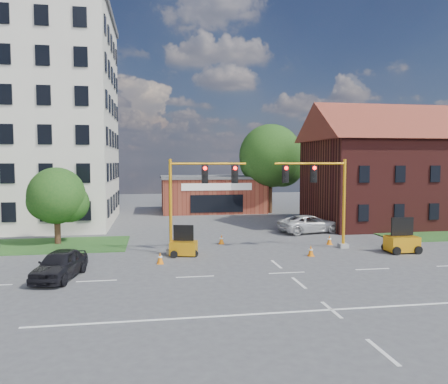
# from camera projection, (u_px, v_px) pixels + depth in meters

# --- Properties ---
(ground) EXTENTS (120.00, 120.00, 0.00)m
(ground) POSITION_uv_depth(u_px,v_px,m) (287.00, 273.00, 23.68)
(ground) COLOR #49494C
(ground) RESTS_ON ground
(lane_markings) EXTENTS (60.00, 36.00, 0.01)m
(lane_markings) POSITION_uv_depth(u_px,v_px,m) (306.00, 289.00, 20.73)
(lane_markings) COLOR white
(lane_markings) RESTS_ON ground
(office_block) EXTENTS (18.40, 15.40, 20.60)m
(office_block) POSITION_uv_depth(u_px,v_px,m) (14.00, 116.00, 41.29)
(office_block) COLOR silver
(office_block) RESTS_ON ground
(brick_shop) EXTENTS (12.40, 8.40, 4.30)m
(brick_shop) POSITION_uv_depth(u_px,v_px,m) (212.00, 193.00, 53.05)
(brick_shop) COLOR maroon
(brick_shop) RESTS_ON ground
(townhouse_row) EXTENTS (21.00, 11.00, 11.50)m
(townhouse_row) POSITION_uv_depth(u_px,v_px,m) (417.00, 163.00, 41.93)
(townhouse_row) COLOR #471815
(townhouse_row) RESTS_ON ground
(tree_large) EXTENTS (7.74, 7.37, 10.39)m
(tree_large) POSITION_uv_depth(u_px,v_px,m) (274.00, 158.00, 51.00)
(tree_large) COLOR #3E2516
(tree_large) RESTS_ON ground
(tree_nw_front) EXTENTS (4.30, 4.09, 5.62)m
(tree_nw_front) POSITION_uv_depth(u_px,v_px,m) (60.00, 198.00, 31.63)
(tree_nw_front) COLOR #3E2516
(tree_nw_front) RESTS_ON ground
(signal_mast_west) EXTENTS (5.30, 0.60, 6.20)m
(signal_mast_west) POSITION_uv_depth(u_px,v_px,m) (196.00, 194.00, 28.61)
(signal_mast_west) COLOR #979892
(signal_mast_west) RESTS_ON ground
(signal_mast_east) EXTENTS (5.30, 0.60, 6.20)m
(signal_mast_east) POSITION_uv_depth(u_px,v_px,m) (322.00, 192.00, 30.02)
(signal_mast_east) COLOR #979892
(signal_mast_east) RESTS_ON ground
(trailer_west) EXTENTS (1.89, 1.50, 1.90)m
(trailer_west) POSITION_uv_depth(u_px,v_px,m) (184.00, 247.00, 27.95)
(trailer_west) COLOR #F6A414
(trailer_west) RESTS_ON ground
(trailer_east) EXTENTS (1.98, 1.33, 2.24)m
(trailer_east) POSITION_uv_depth(u_px,v_px,m) (402.00, 242.00, 28.92)
(trailer_east) COLOR #F6A414
(trailer_east) RESTS_ON ground
(cone_a) EXTENTS (0.40, 0.40, 0.70)m
(cone_a) POSITION_uv_depth(u_px,v_px,m) (160.00, 258.00, 25.74)
(cone_a) COLOR orange
(cone_a) RESTS_ON ground
(cone_b) EXTENTS (0.40, 0.40, 0.70)m
(cone_b) POSITION_uv_depth(u_px,v_px,m) (221.00, 239.00, 31.95)
(cone_b) COLOR orange
(cone_b) RESTS_ON ground
(cone_c) EXTENTS (0.40, 0.40, 0.70)m
(cone_c) POSITION_uv_depth(u_px,v_px,m) (311.00, 251.00, 27.85)
(cone_c) COLOR orange
(cone_c) RESTS_ON ground
(cone_d) EXTENTS (0.40, 0.40, 0.70)m
(cone_d) POSITION_uv_depth(u_px,v_px,m) (329.00, 240.00, 31.73)
(cone_d) COLOR orange
(cone_d) RESTS_ON ground
(pickup_white) EXTENTS (5.79, 3.56, 1.50)m
(pickup_white) POSITION_uv_depth(u_px,v_px,m) (310.00, 224.00, 37.08)
(pickup_white) COLOR silver
(pickup_white) RESTS_ON ground
(sedan_dark) EXTENTS (2.58, 4.64, 1.49)m
(sedan_dark) POSITION_uv_depth(u_px,v_px,m) (60.00, 264.00, 22.47)
(sedan_dark) COLOR black
(sedan_dark) RESTS_ON ground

